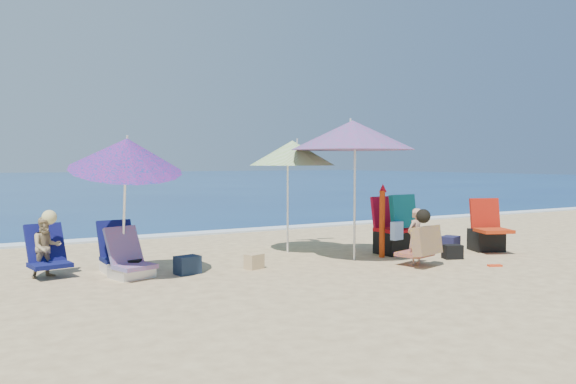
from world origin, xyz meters
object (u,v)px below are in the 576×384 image
camp_chair_right (395,232)px  person_center (420,238)px  chair_navy (120,258)px  umbrella_turquoise (353,135)px  person_left (47,247)px  chair_rainbow (130,264)px  umbrella_striped (292,153)px  camp_chair_left (487,235)px  umbrella_blue (126,154)px  furled_umbrella (382,217)px

camp_chair_right → person_center: size_ratio=1.18×
chair_navy → umbrella_turquoise: bearing=-14.8°
umbrella_turquoise → camp_chair_right: 1.87m
umbrella_turquoise → person_left: umbrella_turquoise is taller
person_center → camp_chair_right: bearing=68.6°
umbrella_turquoise → chair_rainbow: umbrella_turquoise is taller
umbrella_striped → person_center: size_ratio=2.25×
camp_chair_left → person_center: camp_chair_left is taller
camp_chair_left → umbrella_turquoise: bearing=170.0°
umbrella_blue → chair_rainbow: bearing=55.8°
person_center → umbrella_turquoise: bearing=119.7°
umbrella_blue → umbrella_turquoise: bearing=-4.5°
chair_navy → person_left: 0.99m
umbrella_blue → chair_navy: (0.04, 0.64, -1.47)m
furled_umbrella → camp_chair_left: furled_umbrella is taller
umbrella_striped → chair_navy: 3.33m
chair_rainbow → umbrella_turquoise: bearing=-5.7°
umbrella_turquoise → camp_chair_left: 3.11m
umbrella_striped → person_left: size_ratio=2.15×
camp_chair_left → chair_rainbow: bearing=172.5°
umbrella_turquoise → umbrella_blue: umbrella_turquoise is taller
umbrella_striped → camp_chair_right: 2.18m
chair_navy → chair_rainbow: (0.00, -0.57, -0.01)m
umbrella_striped → camp_chair_left: size_ratio=2.10×
person_left → chair_navy: bearing=-2.7°
furled_umbrella → chair_rainbow: (-3.98, 0.40, -0.48)m
camp_chair_right → person_center: bearing=-111.4°
umbrella_blue → person_center: umbrella_blue is taller
camp_chair_left → person_left: camp_chair_left is taller
camp_chair_left → person_center: size_ratio=1.07×
umbrella_turquoise → furled_umbrella: bearing=-5.6°
furled_umbrella → person_left: (-4.95, 1.01, -0.25)m
chair_navy → umbrella_blue: bearing=-93.7°
furled_umbrella → umbrella_blue: bearing=175.4°
umbrella_striped → furled_umbrella: bearing=-47.8°
camp_chair_left → umbrella_blue: bearing=173.1°
camp_chair_right → person_left: (-5.33, 0.87, 0.04)m
furled_umbrella → umbrella_striped: bearing=132.2°
furled_umbrella → person_left: 5.05m
furled_umbrella → camp_chair_left: 2.08m
chair_rainbow → camp_chair_right: 4.38m
umbrella_blue → camp_chair_right: size_ratio=1.99×
umbrella_striped → camp_chair_left: bearing=-26.8°
camp_chair_left → person_center: 2.09m
umbrella_striped → umbrella_blue: umbrella_blue is taller
umbrella_striped → chair_rainbow: size_ratio=2.58×
chair_navy → camp_chair_left: bearing=-12.8°
umbrella_blue → person_left: bearing=143.4°
person_center → chair_navy: bearing=154.9°
furled_umbrella → chair_navy: size_ratio=1.70×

